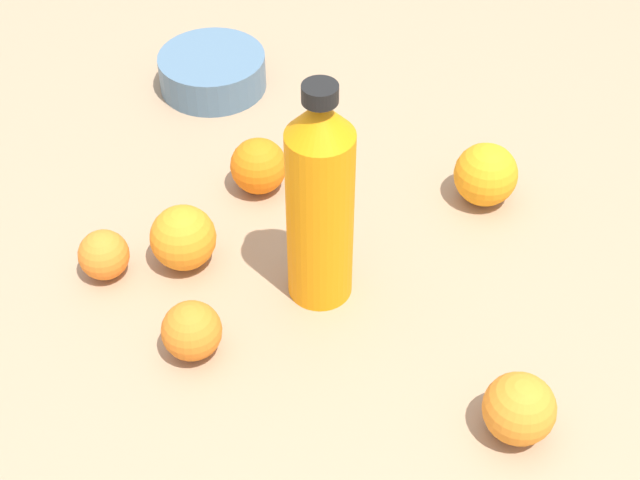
{
  "coord_description": "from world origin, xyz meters",
  "views": [
    {
      "loc": [
        0.73,
        -0.25,
        0.82
      ],
      "look_at": [
        0.02,
        0.04,
        0.08
      ],
      "focal_mm": 52.7,
      "sensor_mm": 36.0,
      "label": 1
    }
  ],
  "objects_px": {
    "orange_2": "(104,255)",
    "ceramic_bowl": "(213,71)",
    "orange_5": "(192,331)",
    "orange_1": "(486,175)",
    "orange_3": "(183,238)",
    "orange_0": "(519,409)",
    "orange_4": "(259,166)",
    "water_bottle": "(320,202)"
  },
  "relations": [
    {
      "from": "water_bottle",
      "to": "orange_4",
      "type": "relative_size",
      "value": 3.9
    },
    {
      "from": "orange_1",
      "to": "orange_5",
      "type": "xyz_separation_m",
      "value": [
        0.1,
        -0.43,
        -0.01
      ]
    },
    {
      "from": "water_bottle",
      "to": "orange_5",
      "type": "relative_size",
      "value": 4.31
    },
    {
      "from": "water_bottle",
      "to": "orange_4",
      "type": "distance_m",
      "value": 0.22
    },
    {
      "from": "orange_0",
      "to": "orange_5",
      "type": "height_order",
      "value": "orange_0"
    },
    {
      "from": "orange_1",
      "to": "orange_3",
      "type": "height_order",
      "value": "orange_1"
    },
    {
      "from": "orange_0",
      "to": "orange_1",
      "type": "xyz_separation_m",
      "value": [
        -0.33,
        0.15,
        0.0
      ]
    },
    {
      "from": "orange_1",
      "to": "orange_4",
      "type": "height_order",
      "value": "orange_1"
    },
    {
      "from": "orange_3",
      "to": "ceramic_bowl",
      "type": "distance_m",
      "value": 0.37
    },
    {
      "from": "orange_2",
      "to": "orange_4",
      "type": "height_order",
      "value": "orange_4"
    },
    {
      "from": "orange_2",
      "to": "orange_5",
      "type": "distance_m",
      "value": 0.17
    },
    {
      "from": "orange_0",
      "to": "orange_2",
      "type": "xyz_separation_m",
      "value": [
        -0.38,
        -0.34,
        -0.01
      ]
    },
    {
      "from": "orange_2",
      "to": "orange_5",
      "type": "bearing_deg",
      "value": 21.97
    },
    {
      "from": "orange_4",
      "to": "orange_2",
      "type": "bearing_deg",
      "value": -70.56
    },
    {
      "from": "water_bottle",
      "to": "orange_3",
      "type": "height_order",
      "value": "water_bottle"
    },
    {
      "from": "orange_2",
      "to": "water_bottle",
      "type": "bearing_deg",
      "value": 62.3
    },
    {
      "from": "orange_5",
      "to": "water_bottle",
      "type": "bearing_deg",
      "value": 102.07
    },
    {
      "from": "ceramic_bowl",
      "to": "water_bottle",
      "type": "bearing_deg",
      "value": -0.99
    },
    {
      "from": "orange_2",
      "to": "orange_5",
      "type": "xyz_separation_m",
      "value": [
        0.16,
        0.06,
        0.0
      ]
    },
    {
      "from": "orange_3",
      "to": "orange_2",
      "type": "bearing_deg",
      "value": -100.3
    },
    {
      "from": "orange_5",
      "to": "ceramic_bowl",
      "type": "xyz_separation_m",
      "value": [
        -0.48,
        0.17,
        -0.01
      ]
    },
    {
      "from": "orange_1",
      "to": "orange_5",
      "type": "relative_size",
      "value": 1.22
    },
    {
      "from": "orange_1",
      "to": "orange_2",
      "type": "height_order",
      "value": "orange_1"
    },
    {
      "from": "water_bottle",
      "to": "orange_0",
      "type": "xyz_separation_m",
      "value": [
        0.26,
        0.11,
        -0.1
      ]
    },
    {
      "from": "orange_3",
      "to": "ceramic_bowl",
      "type": "relative_size",
      "value": 0.5
    },
    {
      "from": "orange_4",
      "to": "orange_5",
      "type": "relative_size",
      "value": 1.11
    },
    {
      "from": "orange_4",
      "to": "ceramic_bowl",
      "type": "height_order",
      "value": "orange_4"
    },
    {
      "from": "orange_5",
      "to": "ceramic_bowl",
      "type": "height_order",
      "value": "orange_5"
    },
    {
      "from": "orange_1",
      "to": "orange_5",
      "type": "distance_m",
      "value": 0.44
    },
    {
      "from": "orange_4",
      "to": "orange_0",
      "type": "bearing_deg",
      "value": 14.16
    },
    {
      "from": "water_bottle",
      "to": "orange_1",
      "type": "relative_size",
      "value": 3.52
    },
    {
      "from": "orange_1",
      "to": "orange_2",
      "type": "relative_size",
      "value": 1.35
    },
    {
      "from": "orange_2",
      "to": "orange_4",
      "type": "relative_size",
      "value": 0.82
    },
    {
      "from": "orange_2",
      "to": "orange_5",
      "type": "relative_size",
      "value": 0.91
    },
    {
      "from": "orange_1",
      "to": "ceramic_bowl",
      "type": "xyz_separation_m",
      "value": [
        -0.38,
        -0.25,
        -0.01
      ]
    },
    {
      "from": "orange_2",
      "to": "ceramic_bowl",
      "type": "relative_size",
      "value": 0.38
    },
    {
      "from": "orange_5",
      "to": "orange_4",
      "type": "bearing_deg",
      "value": 145.63
    },
    {
      "from": "orange_3",
      "to": "water_bottle",
      "type": "bearing_deg",
      "value": 52.64
    },
    {
      "from": "orange_3",
      "to": "orange_4",
      "type": "relative_size",
      "value": 1.07
    },
    {
      "from": "water_bottle",
      "to": "orange_0",
      "type": "height_order",
      "value": "water_bottle"
    },
    {
      "from": "orange_2",
      "to": "orange_5",
      "type": "height_order",
      "value": "orange_5"
    },
    {
      "from": "ceramic_bowl",
      "to": "orange_3",
      "type": "bearing_deg",
      "value": -22.67
    }
  ]
}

